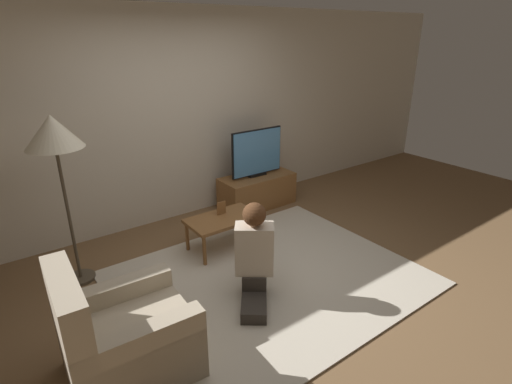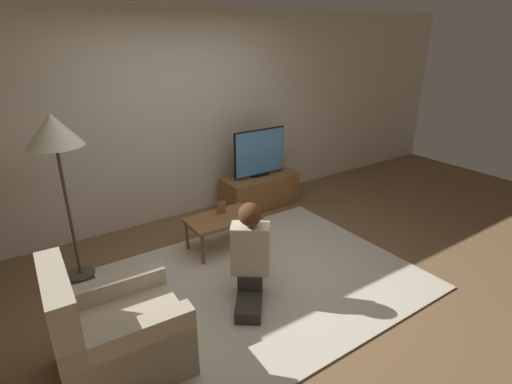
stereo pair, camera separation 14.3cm
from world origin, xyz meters
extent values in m
plane|color=brown|center=(0.00, 0.00, 0.00)|extent=(10.00, 10.00, 0.00)
cube|color=beige|center=(0.00, 1.93, 1.30)|extent=(10.00, 0.06, 2.60)
cube|color=beige|center=(0.00, 0.00, 0.01)|extent=(2.82, 2.31, 0.02)
cube|color=brown|center=(0.98, 1.54, 0.22)|extent=(1.04, 0.48, 0.45)
cube|color=black|center=(0.98, 1.54, 0.47)|extent=(0.27, 0.08, 0.04)
cube|color=black|center=(0.98, 1.54, 0.78)|extent=(0.80, 0.03, 0.62)
cube|color=#4C8CC6|center=(0.98, 1.54, 0.78)|extent=(0.77, 0.04, 0.59)
cube|color=brown|center=(-0.04, 0.79, 0.37)|extent=(0.79, 0.47, 0.04)
cylinder|color=brown|center=(-0.40, 0.59, 0.18)|extent=(0.04, 0.04, 0.35)
cylinder|color=brown|center=(0.31, 0.59, 0.18)|extent=(0.04, 0.04, 0.35)
cylinder|color=brown|center=(-0.40, 0.98, 0.18)|extent=(0.04, 0.04, 0.35)
cylinder|color=brown|center=(0.31, 0.98, 0.18)|extent=(0.04, 0.04, 0.35)
cylinder|color=#4C4233|center=(-1.52, 1.12, 0.01)|extent=(0.28, 0.28, 0.03)
cylinder|color=#4C4233|center=(-1.52, 1.12, 0.81)|extent=(0.03, 0.03, 1.57)
cone|color=#EFE5C6|center=(-1.52, 1.12, 1.50)|extent=(0.49, 0.49, 0.29)
cube|color=#B7A88E|center=(-1.51, -0.33, 0.22)|extent=(0.88, 0.76, 0.44)
cube|color=#B7A88E|center=(-1.85, -0.31, 0.68)|extent=(0.19, 0.73, 0.47)
cube|color=#B7A88E|center=(-1.52, -0.62, 0.29)|extent=(0.85, 0.18, 0.58)
cube|color=#B7A88E|center=(-1.49, -0.03, 0.29)|extent=(0.85, 0.18, 0.58)
cube|color=#332D28|center=(-0.40, -0.28, 0.07)|extent=(0.47, 0.52, 0.11)
cube|color=#332D28|center=(-0.28, -0.12, 0.20)|extent=(0.32, 0.32, 0.14)
cube|color=#C1B29E|center=(-0.28, -0.12, 0.50)|extent=(0.39, 0.36, 0.46)
sphere|color=#DBAD8E|center=(-0.28, -0.12, 0.83)|extent=(0.20, 0.20, 0.20)
sphere|color=#4C2D19|center=(-0.29, -0.14, 0.85)|extent=(0.21, 0.21, 0.21)
cube|color=black|center=(-0.06, 0.17, 0.52)|extent=(0.13, 0.11, 0.04)
cylinder|color=#C1B29E|center=(-0.05, 0.01, 0.52)|extent=(0.24, 0.28, 0.07)
cylinder|color=#C1B29E|center=(-0.21, 0.14, 0.52)|extent=(0.24, 0.28, 0.07)
cube|color=brown|center=(-0.01, 0.87, 0.46)|extent=(0.11, 0.01, 0.15)
camera|label=1|loc=(-2.11, -2.63, 2.30)|focal=28.00mm
camera|label=2|loc=(-2.00, -2.71, 2.30)|focal=28.00mm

